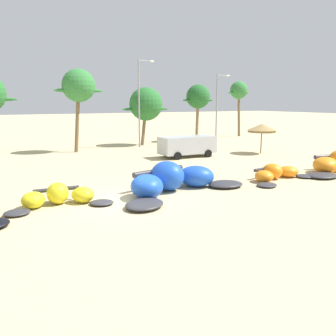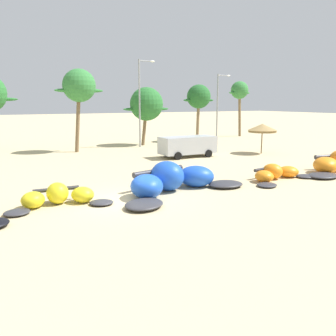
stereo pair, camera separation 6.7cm
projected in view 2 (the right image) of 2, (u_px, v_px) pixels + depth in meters
ground_plane at (122, 200)px, 17.86m from camera, size 260.00×260.00×0.00m
kite_left at (58, 197)px, 17.01m from camera, size 5.19×2.52×1.04m
kite_left_of_center at (173, 181)px, 19.48m from camera, size 8.37×4.99×1.65m
kite_center at (276, 174)px, 22.59m from camera, size 5.62×2.98×0.99m
beach_umbrella_middle at (262, 128)px, 33.66m from camera, size 2.76×2.76×2.83m
parked_van at (186, 145)px, 31.66m from camera, size 5.08×2.42×1.84m
palm_center_left at (79, 86)px, 34.14m from camera, size 4.76×3.17×8.01m
palm_center_right at (146, 104)px, 39.92m from camera, size 5.62×3.74×6.50m
palm_right_of_gap at (199, 97)px, 43.45m from camera, size 4.37×2.92×6.96m
palm_right at (240, 91)px, 49.85m from camera, size 3.68×2.45×7.71m
lamppost_west_center at (141, 99)px, 37.99m from camera, size 1.93×0.24×9.28m
lamppost_east_center at (219, 103)px, 45.61m from camera, size 2.06×0.24×8.33m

